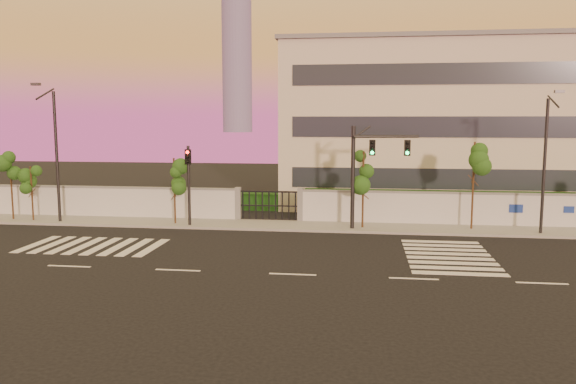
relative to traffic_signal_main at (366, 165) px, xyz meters
name	(u,v)px	position (x,y,z in m)	size (l,w,h in m)	color
ground	(293,274)	(-3.08, -9.81, -3.87)	(120.00, 120.00, 0.00)	black
sidewalk	(314,226)	(-3.08, 0.69, -3.79)	(60.00, 3.00, 0.15)	gray
perimeter_wall	(318,206)	(-2.97, 2.19, -2.79)	(60.00, 0.36, 2.20)	silver
hedge_row	(337,204)	(-1.91, 4.93, -3.05)	(41.00, 4.25, 1.80)	#15330F
institutional_building	(443,124)	(5.92, 12.18, 2.29)	(24.40, 12.40, 12.25)	beige
distant_skyscraper	(236,16)	(-68.08, 270.19, 58.12)	(16.00, 16.00, 118.00)	slate
road_markings	(270,252)	(-4.66, -6.05, -3.86)	(57.00, 7.62, 0.02)	silver
street_tree_a	(11,170)	(-22.40, 0.32, -0.55)	(1.40, 1.12, 4.51)	#382314
street_tree_b	(32,181)	(-20.91, 0.14, -1.24)	(1.31, 1.04, 3.56)	#382314
street_tree_c	(175,176)	(-11.57, 0.19, -0.80)	(1.30, 1.04, 4.17)	#382314
street_tree_d	(364,172)	(-0.15, 0.43, -0.45)	(1.50, 1.20, 4.64)	#382314
street_tree_e	(474,166)	(6.17, 0.83, -0.03)	(1.40, 1.11, 5.22)	#382314
traffic_signal_main	(366,165)	(0.00, 0.00, 0.00)	(3.84, 0.92, 6.11)	black
traffic_signal_secondary	(189,176)	(-10.55, -0.22, -0.73)	(0.38, 0.36, 4.93)	black
streetlight_west	(55,150)	(-19.02, -0.23, 0.77)	(0.51, 2.07, 8.59)	black
streetlight_east	(546,159)	(9.76, -0.21, 0.45)	(0.48, 1.92, 7.98)	black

